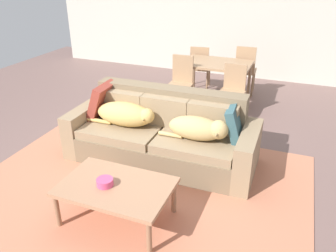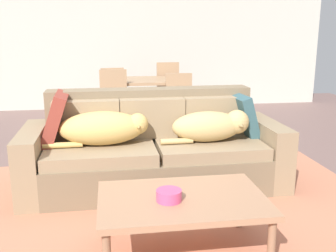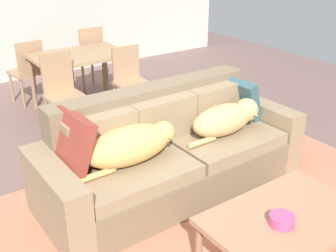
% 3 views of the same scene
% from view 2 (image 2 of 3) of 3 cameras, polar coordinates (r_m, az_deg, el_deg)
% --- Properties ---
extents(ground_plane, '(10.00, 10.00, 0.00)m').
position_cam_2_polar(ground_plane, '(3.86, -5.72, -8.49)').
color(ground_plane, '#735852').
extents(back_partition, '(8.00, 0.12, 2.70)m').
position_cam_2_polar(back_partition, '(7.57, -7.61, 12.82)').
color(back_partition, beige).
rests_on(back_partition, ground).
extents(area_rug, '(3.80, 3.14, 0.01)m').
position_cam_2_polar(area_rug, '(3.12, -0.19, -13.88)').
color(area_rug, '#C17455').
rests_on(area_rug, ground).
extents(couch, '(2.40, 0.95, 0.89)m').
position_cam_2_polar(couch, '(3.77, -2.08, -3.50)').
color(couch, '#77644A').
rests_on(couch, ground).
extents(dog_on_left_cushion, '(0.92, 0.36, 0.30)m').
position_cam_2_polar(dog_on_left_cushion, '(3.57, -9.15, -0.29)').
color(dog_on_left_cushion, tan).
rests_on(dog_on_left_cushion, couch).
extents(dog_on_right_cushion, '(0.83, 0.33, 0.29)m').
position_cam_2_polar(dog_on_right_cushion, '(3.66, 6.37, 0.02)').
color(dog_on_right_cushion, tan).
rests_on(dog_on_right_cushion, couch).
extents(throw_pillow_by_left_arm, '(0.28, 0.49, 0.49)m').
position_cam_2_polar(throw_pillow_by_left_arm, '(3.74, -16.00, 0.97)').
color(throw_pillow_by_left_arm, brown).
rests_on(throw_pillow_by_left_arm, couch).
extents(throw_pillow_by_right_arm, '(0.24, 0.42, 0.42)m').
position_cam_2_polar(throw_pillow_by_right_arm, '(3.95, 10.81, 1.47)').
color(throw_pillow_by_right_arm, '#33565D').
rests_on(throw_pillow_by_right_arm, couch).
extents(coffee_table, '(1.07, 0.71, 0.41)m').
position_cam_2_polar(coffee_table, '(2.58, 2.07, -11.08)').
color(coffee_table, '#AD7B5A').
rests_on(coffee_table, ground).
extents(bowl_on_coffee_table, '(0.16, 0.16, 0.07)m').
position_cam_2_polar(bowl_on_coffee_table, '(2.50, 0.13, -9.98)').
color(bowl_on_coffee_table, '#EA4C7F').
rests_on(bowl_on_coffee_table, coffee_table).
extents(dining_table, '(1.17, 0.82, 0.75)m').
position_cam_2_polar(dining_table, '(5.84, -3.23, 5.98)').
color(dining_table, '#A6805C').
rests_on(dining_table, ground).
extents(dining_chair_near_left, '(0.41, 0.41, 0.94)m').
position_cam_2_polar(dining_chair_near_left, '(5.29, -7.77, 3.45)').
color(dining_chair_near_left, '#A6805C').
rests_on(dining_chair_near_left, ground).
extents(dining_chair_near_right, '(0.42, 0.42, 0.88)m').
position_cam_2_polar(dining_chair_near_right, '(5.38, 1.71, 3.41)').
color(dining_chair_near_right, '#A6805C').
rests_on(dining_chair_near_right, ground).
extents(dining_chair_far_left, '(0.45, 0.45, 0.87)m').
position_cam_2_polar(dining_chair_far_left, '(6.45, -8.10, 4.92)').
color(dining_chair_far_left, '#A6805C').
rests_on(dining_chair_far_left, ground).
extents(dining_chair_far_right, '(0.43, 0.43, 0.95)m').
position_cam_2_polar(dining_chair_far_right, '(6.52, -0.22, 5.51)').
color(dining_chair_far_right, '#A6805C').
rests_on(dining_chair_far_right, ground).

